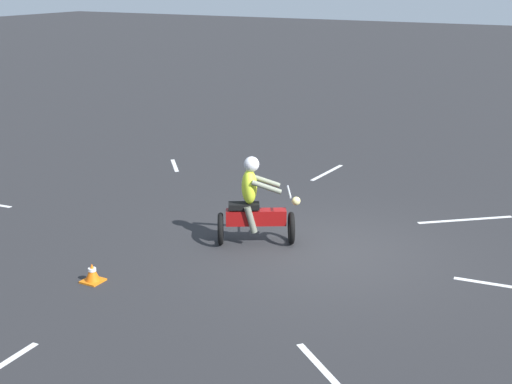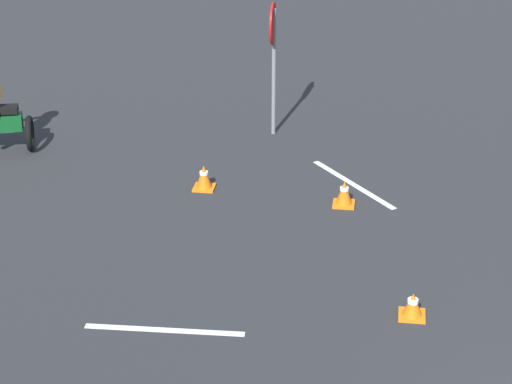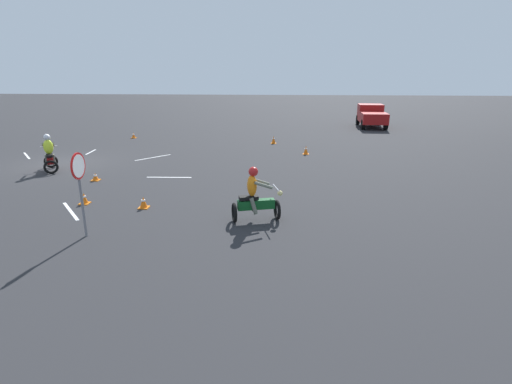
{
  "view_description": "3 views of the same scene",
  "coord_description": "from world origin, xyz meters",
  "px_view_note": "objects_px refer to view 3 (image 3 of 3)",
  "views": [
    {
      "loc": [
        -4.54,
        11.05,
        4.81
      ],
      "look_at": [
        1.35,
        0.27,
        1.0
      ],
      "focal_mm": 50.0,
      "sensor_mm": 36.0,
      "label": 1
    },
    {
      "loc": [
        -7.45,
        3.44,
        6.42
      ],
      "look_at": [
        4.17,
        5.09,
        0.9
      ],
      "focal_mm": 70.0,
      "sensor_mm": 36.0,
      "label": 2
    },
    {
      "loc": [
        18.13,
        10.72,
        4.29
      ],
      "look_at": [
        6.98,
        9.91,
        0.9
      ],
      "focal_mm": 28.0,
      "sensor_mm": 36.0,
      "label": 3
    }
  ],
  "objects_px": {
    "traffic_cone_mid_center": "(84,199)",
    "traffic_cone_mid_left": "(274,140)",
    "traffic_cone_far_right": "(134,135)",
    "motorcycle_rider_foreground": "(50,155)",
    "traffic_cone_near_right": "(306,150)",
    "motorcycle_rider_background": "(255,198)",
    "pickup_truck": "(372,115)",
    "traffic_cone_near_left": "(143,203)",
    "traffic_cone_far_center": "(95,177)",
    "stop_sign": "(79,178)"
  },
  "relations": [
    {
      "from": "motorcycle_rider_foreground",
      "to": "traffic_cone_far_right",
      "type": "distance_m",
      "value": 9.25
    },
    {
      "from": "traffic_cone_near_left",
      "to": "traffic_cone_near_right",
      "type": "distance_m",
      "value": 10.87
    },
    {
      "from": "motorcycle_rider_background",
      "to": "traffic_cone_near_right",
      "type": "relative_size",
      "value": 3.54
    },
    {
      "from": "motorcycle_rider_background",
      "to": "pickup_truck",
      "type": "bearing_deg",
      "value": 144.91
    },
    {
      "from": "pickup_truck",
      "to": "traffic_cone_mid_center",
      "type": "bearing_deg",
      "value": -121.1
    },
    {
      "from": "pickup_truck",
      "to": "traffic_cone_mid_left",
      "type": "relative_size",
      "value": 8.89
    },
    {
      "from": "pickup_truck",
      "to": "traffic_cone_near_right",
      "type": "xyz_separation_m",
      "value": [
        11.44,
        -5.73,
        -0.7
      ]
    },
    {
      "from": "traffic_cone_near_left",
      "to": "pickup_truck",
      "type": "bearing_deg",
      "value": 151.06
    },
    {
      "from": "stop_sign",
      "to": "traffic_cone_near_right",
      "type": "distance_m",
      "value": 13.39
    },
    {
      "from": "traffic_cone_mid_center",
      "to": "traffic_cone_mid_left",
      "type": "height_order",
      "value": "traffic_cone_mid_left"
    },
    {
      "from": "motorcycle_rider_foreground",
      "to": "traffic_cone_near_left",
      "type": "height_order",
      "value": "motorcycle_rider_foreground"
    },
    {
      "from": "motorcycle_rider_foreground",
      "to": "traffic_cone_mid_center",
      "type": "distance_m",
      "value": 5.81
    },
    {
      "from": "traffic_cone_mid_left",
      "to": "traffic_cone_mid_center",
      "type": "bearing_deg",
      "value": -26.22
    },
    {
      "from": "motorcycle_rider_foreground",
      "to": "traffic_cone_far_right",
      "type": "height_order",
      "value": "motorcycle_rider_foreground"
    },
    {
      "from": "motorcycle_rider_background",
      "to": "stop_sign",
      "type": "relative_size",
      "value": 0.72
    },
    {
      "from": "traffic_cone_mid_left",
      "to": "stop_sign",
      "type": "bearing_deg",
      "value": -17.25
    },
    {
      "from": "traffic_cone_near_right",
      "to": "traffic_cone_far_center",
      "type": "height_order",
      "value": "traffic_cone_near_right"
    },
    {
      "from": "traffic_cone_mid_left",
      "to": "motorcycle_rider_background",
      "type": "bearing_deg",
      "value": -0.66
    },
    {
      "from": "traffic_cone_mid_center",
      "to": "stop_sign",
      "type": "bearing_deg",
      "value": 27.64
    },
    {
      "from": "traffic_cone_near_left",
      "to": "traffic_cone_far_center",
      "type": "relative_size",
      "value": 1.19
    },
    {
      "from": "motorcycle_rider_background",
      "to": "traffic_cone_mid_left",
      "type": "xyz_separation_m",
      "value": [
        -13.39,
        0.15,
        -0.5
      ]
    },
    {
      "from": "traffic_cone_near_left",
      "to": "traffic_cone_mid_center",
      "type": "xyz_separation_m",
      "value": [
        -0.28,
        -2.14,
        0.0
      ]
    },
    {
      "from": "traffic_cone_near_left",
      "to": "traffic_cone_mid_left",
      "type": "distance_m",
      "value": 13.07
    },
    {
      "from": "traffic_cone_mid_left",
      "to": "traffic_cone_far_right",
      "type": "xyz_separation_m",
      "value": [
        -1.44,
        -9.41,
        -0.05
      ]
    },
    {
      "from": "traffic_cone_far_right",
      "to": "traffic_cone_mid_center",
      "type": "bearing_deg",
      "value": 14.0
    },
    {
      "from": "traffic_cone_mid_center",
      "to": "traffic_cone_far_right",
      "type": "relative_size",
      "value": 1.05
    },
    {
      "from": "motorcycle_rider_background",
      "to": "traffic_cone_near_right",
      "type": "height_order",
      "value": "motorcycle_rider_background"
    },
    {
      "from": "stop_sign",
      "to": "traffic_cone_far_center",
      "type": "height_order",
      "value": "stop_sign"
    },
    {
      "from": "stop_sign",
      "to": "traffic_cone_mid_left",
      "type": "xyz_separation_m",
      "value": [
        -14.87,
        4.62,
        -1.41
      ]
    },
    {
      "from": "traffic_cone_mid_left",
      "to": "traffic_cone_far_right",
      "type": "distance_m",
      "value": 9.52
    },
    {
      "from": "traffic_cone_mid_left",
      "to": "traffic_cone_near_right",
      "type": "bearing_deg",
      "value": 29.65
    },
    {
      "from": "motorcycle_rider_foreground",
      "to": "traffic_cone_near_right",
      "type": "relative_size",
      "value": 3.54
    },
    {
      "from": "pickup_truck",
      "to": "traffic_cone_mid_left",
      "type": "bearing_deg",
      "value": -130.14
    },
    {
      "from": "traffic_cone_near_right",
      "to": "traffic_cone_far_right",
      "type": "bearing_deg",
      "value": -112.52
    },
    {
      "from": "traffic_cone_mid_center",
      "to": "traffic_cone_far_right",
      "type": "height_order",
      "value": "traffic_cone_mid_center"
    },
    {
      "from": "stop_sign",
      "to": "traffic_cone_near_left",
      "type": "distance_m",
      "value": 2.89
    },
    {
      "from": "traffic_cone_far_right",
      "to": "traffic_cone_far_center",
      "type": "bearing_deg",
      "value": 12.66
    },
    {
      "from": "motorcycle_rider_background",
      "to": "stop_sign",
      "type": "height_order",
      "value": "stop_sign"
    },
    {
      "from": "motorcycle_rider_foreground",
      "to": "stop_sign",
      "type": "relative_size",
      "value": 0.72
    },
    {
      "from": "traffic_cone_near_left",
      "to": "traffic_cone_far_right",
      "type": "distance_m",
      "value": 14.98
    },
    {
      "from": "pickup_truck",
      "to": "stop_sign",
      "type": "relative_size",
      "value": 1.83
    },
    {
      "from": "traffic_cone_far_right",
      "to": "pickup_truck",
      "type": "bearing_deg",
      "value": 111.75
    },
    {
      "from": "traffic_cone_near_left",
      "to": "motorcycle_rider_foreground",
      "type": "bearing_deg",
      "value": -128.62
    },
    {
      "from": "stop_sign",
      "to": "motorcycle_rider_foreground",
      "type": "bearing_deg",
      "value": -144.11
    },
    {
      "from": "motorcycle_rider_foreground",
      "to": "traffic_cone_far_center",
      "type": "xyz_separation_m",
      "value": [
        1.48,
        2.73,
        -0.58
      ]
    },
    {
      "from": "stop_sign",
      "to": "traffic_cone_mid_left",
      "type": "distance_m",
      "value": 15.63
    },
    {
      "from": "traffic_cone_near_left",
      "to": "traffic_cone_mid_center",
      "type": "relative_size",
      "value": 0.99
    },
    {
      "from": "traffic_cone_mid_left",
      "to": "traffic_cone_far_center",
      "type": "xyz_separation_m",
      "value": [
        9.27,
        -7.01,
        -0.08
      ]
    },
    {
      "from": "pickup_truck",
      "to": "traffic_cone_near_right",
      "type": "relative_size",
      "value": 8.97
    },
    {
      "from": "traffic_cone_near_left",
      "to": "traffic_cone_near_right",
      "type": "relative_size",
      "value": 0.81
    }
  ]
}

